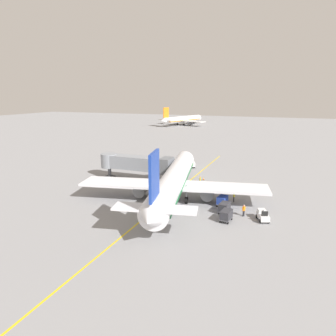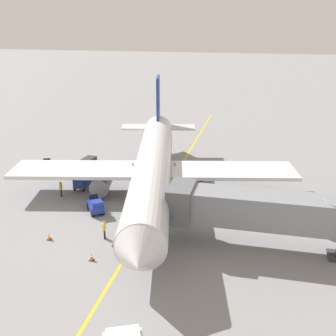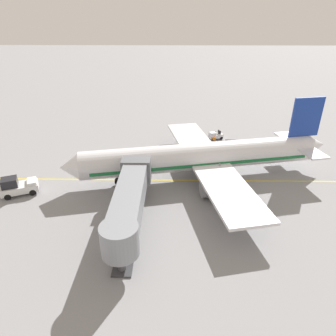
{
  "view_description": "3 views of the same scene",
  "coord_description": "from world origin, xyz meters",
  "px_view_note": "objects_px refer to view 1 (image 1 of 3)",
  "views": [
    {
      "loc": [
        18.15,
        -44.8,
        16.93
      ],
      "look_at": [
        -1.6,
        4.84,
        4.19
      ],
      "focal_mm": 33.33,
      "sensor_mm": 36.0,
      "label": 1
    },
    {
      "loc": [
        -9.65,
        40.03,
        17.75
      ],
      "look_at": [
        -0.98,
        2.35,
        3.81
      ],
      "focal_mm": 44.26,
      "sensor_mm": 36.0,
      "label": 2
    },
    {
      "loc": [
        -36.29,
        4.85,
        20.58
      ],
      "look_at": [
        -1.11,
        5.47,
        2.48
      ],
      "focal_mm": 32.14,
      "sensor_mm": 36.0,
      "label": 3
    }
  ],
  "objects_px": {
    "pushback_tractor": "(190,162)",
    "baggage_tug_trailing": "(208,189)",
    "ground_crew_marshaller": "(244,210)",
    "distant_taxiing_airliner": "(183,120)",
    "safety_cone_nose_right": "(204,179)",
    "ground_crew_wing_walker": "(234,196)",
    "jet_bridge": "(135,163)",
    "ground_crew_loader": "(200,180)",
    "safety_cone_wing_tip": "(195,181)",
    "baggage_tug_lead": "(263,216)",
    "baggage_cart_front": "(222,200)",
    "baggage_cart_second_in_train": "(225,207)",
    "parked_airliner": "(174,181)",
    "baggage_cart_third_in_train": "(226,215)",
    "safety_cone_nose_left": "(225,184)"
  },
  "relations": [
    {
      "from": "baggage_tug_lead",
      "to": "safety_cone_nose_right",
      "type": "distance_m",
      "value": 21.44
    },
    {
      "from": "pushback_tractor",
      "to": "safety_cone_nose_right",
      "type": "height_order",
      "value": "pushback_tractor"
    },
    {
      "from": "ground_crew_loader",
      "to": "pushback_tractor",
      "type": "bearing_deg",
      "value": 115.34
    },
    {
      "from": "jet_bridge",
      "to": "baggage_tug_trailing",
      "type": "distance_m",
      "value": 16.36
    },
    {
      "from": "pushback_tractor",
      "to": "baggage_tug_trailing",
      "type": "distance_m",
      "value": 20.65
    },
    {
      "from": "distant_taxiing_airliner",
      "to": "pushback_tractor",
      "type": "bearing_deg",
      "value": -69.96
    },
    {
      "from": "baggage_tug_lead",
      "to": "safety_cone_wing_tip",
      "type": "bearing_deg",
      "value": 133.81
    },
    {
      "from": "pushback_tractor",
      "to": "baggage_tug_lead",
      "type": "distance_m",
      "value": 33.5
    },
    {
      "from": "baggage_tug_lead",
      "to": "baggage_cart_third_in_train",
      "type": "bearing_deg",
      "value": -155.12
    },
    {
      "from": "baggage_cart_second_in_train",
      "to": "safety_cone_nose_right",
      "type": "relative_size",
      "value": 5.02
    },
    {
      "from": "ground_crew_wing_walker",
      "to": "baggage_tug_trailing",
      "type": "bearing_deg",
      "value": 151.6
    },
    {
      "from": "jet_bridge",
      "to": "distant_taxiing_airliner",
      "type": "distance_m",
      "value": 114.3
    },
    {
      "from": "ground_crew_loader",
      "to": "safety_cone_wing_tip",
      "type": "distance_m",
      "value": 1.69
    },
    {
      "from": "jet_bridge",
      "to": "baggage_tug_trailing",
      "type": "bearing_deg",
      "value": -11.8
    },
    {
      "from": "baggage_tug_lead",
      "to": "ground_crew_marshaller",
      "type": "height_order",
      "value": "ground_crew_marshaller"
    },
    {
      "from": "pushback_tractor",
      "to": "baggage_tug_trailing",
      "type": "height_order",
      "value": "pushback_tractor"
    },
    {
      "from": "ground_crew_wing_walker",
      "to": "pushback_tractor",
      "type": "bearing_deg",
      "value": 123.98
    },
    {
      "from": "ground_crew_wing_walker",
      "to": "safety_cone_nose_right",
      "type": "relative_size",
      "value": 2.86
    },
    {
      "from": "parked_airliner",
      "to": "baggage_cart_third_in_train",
      "type": "xyz_separation_m",
      "value": [
        9.88,
        -5.9,
        -2.24
      ]
    },
    {
      "from": "baggage_tug_lead",
      "to": "parked_airliner",
      "type": "bearing_deg",
      "value": 165.39
    },
    {
      "from": "baggage_tug_trailing",
      "to": "ground_crew_wing_walker",
      "type": "xyz_separation_m",
      "value": [
        5.02,
        -2.71,
        0.24
      ]
    },
    {
      "from": "baggage_tug_trailing",
      "to": "ground_crew_marshaller",
      "type": "bearing_deg",
      "value": -48.4
    },
    {
      "from": "parked_airliner",
      "to": "safety_cone_nose_right",
      "type": "bearing_deg",
      "value": 83.7
    },
    {
      "from": "parked_airliner",
      "to": "baggage_tug_lead",
      "type": "bearing_deg",
      "value": -14.61
    },
    {
      "from": "baggage_tug_lead",
      "to": "distant_taxiing_airliner",
      "type": "height_order",
      "value": "distant_taxiing_airliner"
    },
    {
      "from": "baggage_cart_third_in_train",
      "to": "ground_crew_loader",
      "type": "distance_m",
      "value": 17.72
    },
    {
      "from": "jet_bridge",
      "to": "ground_crew_marshaller",
      "type": "bearing_deg",
      "value": -26.64
    },
    {
      "from": "pushback_tractor",
      "to": "baggage_cart_second_in_train",
      "type": "xyz_separation_m",
      "value": [
        13.88,
        -26.62,
        -0.15
      ]
    },
    {
      "from": "ground_crew_loader",
      "to": "safety_cone_nose_right",
      "type": "bearing_deg",
      "value": 93.95
    },
    {
      "from": "baggage_cart_third_in_train",
      "to": "safety_cone_wing_tip",
      "type": "relative_size",
      "value": 5.02
    },
    {
      "from": "jet_bridge",
      "to": "baggage_cart_front",
      "type": "height_order",
      "value": "jet_bridge"
    },
    {
      "from": "ground_crew_marshaller",
      "to": "distant_taxiing_airliner",
      "type": "relative_size",
      "value": 0.05
    },
    {
      "from": "distant_taxiing_airliner",
      "to": "ground_crew_loader",
      "type": "bearing_deg",
      "value": -69.27
    },
    {
      "from": "parked_airliner",
      "to": "distant_taxiing_airliner",
      "type": "distance_m",
      "value": 125.62
    },
    {
      "from": "pushback_tractor",
      "to": "safety_cone_nose_right",
      "type": "relative_size",
      "value": 8.33
    },
    {
      "from": "parked_airliner",
      "to": "pushback_tractor",
      "type": "distance_m",
      "value": 24.19
    },
    {
      "from": "parked_airliner",
      "to": "baggage_cart_front",
      "type": "xyz_separation_m",
      "value": [
        8.13,
        -0.18,
        -2.24
      ]
    },
    {
      "from": "ground_crew_wing_walker",
      "to": "safety_cone_wing_tip",
      "type": "bearing_deg",
      "value": 136.94
    },
    {
      "from": "baggage_cart_second_in_train",
      "to": "parked_airliner",
      "type": "bearing_deg",
      "value": 161.57
    },
    {
      "from": "pushback_tractor",
      "to": "baggage_cart_third_in_train",
      "type": "height_order",
      "value": "pushback_tractor"
    },
    {
      "from": "safety_cone_nose_left",
      "to": "ground_crew_loader",
      "type": "bearing_deg",
      "value": -164.77
    },
    {
      "from": "baggage_cart_second_in_train",
      "to": "safety_cone_wing_tip",
      "type": "bearing_deg",
      "value": 121.79
    },
    {
      "from": "baggage_cart_front",
      "to": "safety_cone_nose_right",
      "type": "distance_m",
      "value": 15.02
    },
    {
      "from": "jet_bridge",
      "to": "ground_crew_marshaller",
      "type": "distance_m",
      "value": 26.07
    },
    {
      "from": "parked_airliner",
      "to": "jet_bridge",
      "type": "bearing_deg",
      "value": 143.38
    },
    {
      "from": "safety_cone_nose_right",
      "to": "safety_cone_nose_left",
      "type": "bearing_deg",
      "value": -24.67
    },
    {
      "from": "baggage_cart_front",
      "to": "distant_taxiing_airliner",
      "type": "bearing_deg",
      "value": 111.83
    },
    {
      "from": "baggage_cart_front",
      "to": "safety_cone_wing_tip",
      "type": "xyz_separation_m",
      "value": [
        -7.64,
        10.97,
        -0.66
      ]
    },
    {
      "from": "ground_crew_wing_walker",
      "to": "parked_airliner",
      "type": "bearing_deg",
      "value": -165.52
    },
    {
      "from": "parked_airliner",
      "to": "ground_crew_loader",
      "type": "distance_m",
      "value": 10.21
    }
  ]
}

